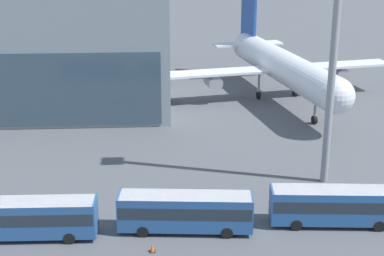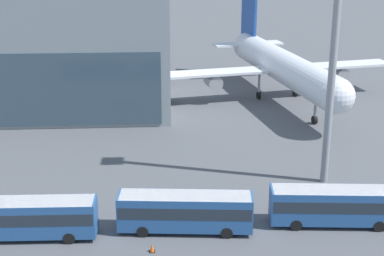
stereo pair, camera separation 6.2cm
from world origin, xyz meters
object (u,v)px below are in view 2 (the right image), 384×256
shuttle_bus_1 (185,210)px  airliner_at_gate_far (280,64)px  shuttle_bus_2 (336,204)px  floodlight_mast (336,21)px  shuttle_bus_0 (27,216)px  traffic_cone_0 (152,248)px

shuttle_bus_1 → airliner_at_gate_far: bearing=73.3°
shuttle_bus_2 → floodlight_mast: size_ratio=0.39×
airliner_at_gate_far → shuttle_bus_2: airliner_at_gate_far is taller
shuttle_bus_1 → floodlight_mast: bearing=38.2°
shuttle_bus_0 → floodlight_mast: (27.88, 9.94, 14.43)m
shuttle_bus_0 → traffic_cone_0: (10.33, -2.91, -1.64)m
shuttle_bus_0 → shuttle_bus_1: size_ratio=0.99×
shuttle_bus_0 → shuttle_bus_1: same height
shuttle_bus_2 → shuttle_bus_1: bearing=-173.5°
floodlight_mast → shuttle_bus_0: bearing=-160.4°
shuttle_bus_1 → shuttle_bus_0: bearing=-173.2°
shuttle_bus_0 → shuttle_bus_1: (13.17, 0.37, 0.00)m
airliner_at_gate_far → shuttle_bus_2: (-2.96, -39.89, -3.36)m
airliner_at_gate_far → floodlight_mast: 32.65m
shuttle_bus_2 → traffic_cone_0: 16.49m
shuttle_bus_1 → floodlight_mast: floodlight_mast is taller
airliner_at_gate_far → shuttle_bus_0: (-29.29, -40.63, -3.36)m
shuttle_bus_0 → floodlight_mast: size_ratio=0.39×
shuttle_bus_2 → floodlight_mast: 17.18m
floodlight_mast → traffic_cone_0: 27.04m
airliner_at_gate_far → shuttle_bus_1: airliner_at_gate_far is taller
shuttle_bus_0 → traffic_cone_0: 10.86m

